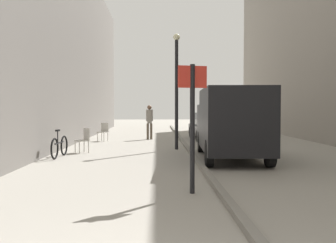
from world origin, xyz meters
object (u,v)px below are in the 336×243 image
pedestrian_main_foreground (149,120)px  street_sign_post (192,117)px  parked_car (210,126)px  lamp_post (177,83)px  bicycle_leaning (59,146)px  cafe_chair_by_doorway (84,138)px  delivery_van (231,122)px  cafe_chair_near_window (104,131)px

pedestrian_main_foreground → street_sign_post: (1.13, -12.86, 0.47)m
parked_car → lamp_post: 5.62m
parked_car → street_sign_post: bearing=-102.1°
bicycle_leaning → cafe_chair_by_doorway: 1.48m
cafe_chair_by_doorway → bicycle_leaning: bearing=120.1°
parked_car → bicycle_leaning: parked_car is taller
street_sign_post → lamp_post: (0.09, 7.95, 1.18)m
street_sign_post → cafe_chair_by_doorway: street_sign_post is taller
pedestrian_main_foreground → lamp_post: size_ratio=0.39×
delivery_van → lamp_post: lamp_post is taller
parked_car → street_sign_post: (-2.15, -12.78, 0.83)m
lamp_post → cafe_chair_near_window: lamp_post is taller
parked_car → bicycle_leaning: bearing=-133.6°
parked_car → cafe_chair_near_window: size_ratio=4.55×
pedestrian_main_foreground → cafe_chair_by_doorway: (-2.40, -5.92, -0.53)m
bicycle_leaning → parked_car: bearing=52.1°
lamp_post → bicycle_leaning: size_ratio=2.69×
cafe_chair_by_doorway → pedestrian_main_foreground: bearing=-58.7°
parked_car → cafe_chair_by_doorway: size_ratio=4.55×
bicycle_leaning → cafe_chair_by_doorway: (0.58, 1.35, 0.17)m
lamp_post → cafe_chair_near_window: 5.74m
parked_car → cafe_chair_near_window: (-5.63, -0.89, -0.17)m
lamp_post → cafe_chair_by_doorway: lamp_post is taller
delivery_van → parked_car: size_ratio=1.25×
pedestrian_main_foreground → street_sign_post: bearing=93.0°
bicycle_leaning → cafe_chair_by_doorway: bearing=69.9°
pedestrian_main_foreground → cafe_chair_near_window: size_ratio=1.98×
delivery_van → street_sign_post: (-1.78, -5.06, 0.29)m
street_sign_post → bicycle_leaning: street_sign_post is taller
cafe_chair_by_doorway → parked_car: bearing=-80.9°
street_sign_post → cafe_chair_near_window: 12.43m
street_sign_post → bicycle_leaning: 7.04m
pedestrian_main_foreground → delivery_van: delivery_van is taller
street_sign_post → cafe_chair_near_window: bearing=-87.2°
bicycle_leaning → cafe_chair_near_window: (0.63, 6.29, 0.17)m
parked_car → bicycle_leaning: (-6.26, -7.18, -0.33)m
bicycle_leaning → delivery_van: bearing=-2.0°
delivery_van → bicycle_leaning: size_ratio=3.01×
delivery_van → lamp_post: bearing=123.0°
parked_car → pedestrian_main_foreground: bearing=176.0°
parked_car → cafe_chair_by_doorway: 8.14m
delivery_van → lamp_post: (-1.68, 2.90, 1.46)m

